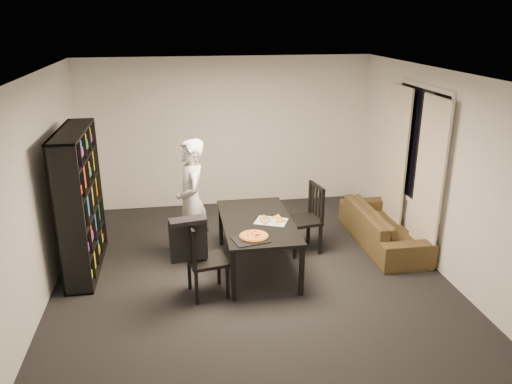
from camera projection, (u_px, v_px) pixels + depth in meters
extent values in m
cube|color=black|center=(251.00, 276.00, 6.55)|extent=(5.00, 5.50, 0.01)
cube|color=white|center=(251.00, 74.00, 5.68)|extent=(5.00, 5.50, 0.01)
cube|color=white|center=(227.00, 133.00, 8.67)|extent=(5.00, 0.01, 2.60)
cube|color=white|center=(310.00, 302.00, 3.56)|extent=(5.00, 0.01, 2.60)
cube|color=white|center=(37.00, 193.00, 5.74)|extent=(0.01, 5.50, 2.60)
cube|color=white|center=(440.00, 172.00, 6.50)|extent=(0.01, 5.50, 2.60)
cube|color=black|center=(419.00, 146.00, 6.99)|extent=(0.02, 1.40, 1.60)
cube|color=white|center=(419.00, 146.00, 6.99)|extent=(0.03, 1.52, 1.72)
cube|color=beige|center=(429.00, 182.00, 6.61)|extent=(0.03, 0.70, 2.25)
cube|color=beige|center=(396.00, 161.00, 7.58)|extent=(0.03, 0.70, 2.25)
cube|color=black|center=(80.00, 202.00, 6.46)|extent=(0.35, 1.50, 1.90)
cube|color=black|center=(257.00, 222.00, 6.56)|extent=(0.92, 1.65, 0.04)
cube|color=black|center=(234.00, 276.00, 5.89)|extent=(0.06, 0.06, 0.65)
cube|color=black|center=(302.00, 271.00, 6.01)|extent=(0.06, 0.06, 0.65)
cube|color=black|center=(221.00, 224.00, 7.34)|extent=(0.06, 0.06, 0.65)
cube|color=black|center=(276.00, 221.00, 7.47)|extent=(0.06, 0.06, 0.65)
cube|color=black|center=(207.00, 260.00, 5.99)|extent=(0.52, 0.52, 0.04)
cube|color=black|center=(190.00, 244.00, 5.84)|extent=(0.12, 0.44, 0.47)
cube|color=black|center=(189.00, 227.00, 5.77)|extent=(0.11, 0.42, 0.05)
cube|color=black|center=(228.00, 283.00, 5.97)|extent=(0.04, 0.04, 0.43)
cube|color=black|center=(219.00, 268.00, 6.30)|extent=(0.04, 0.04, 0.43)
cube|color=black|center=(197.00, 288.00, 5.84)|extent=(0.04, 0.04, 0.43)
cube|color=black|center=(189.00, 273.00, 6.18)|extent=(0.04, 0.04, 0.43)
cube|color=black|center=(302.00, 220.00, 7.11)|extent=(0.54, 0.54, 0.04)
cube|color=black|center=(316.00, 201.00, 7.09)|extent=(0.13, 0.46, 0.49)
cube|color=black|center=(317.00, 186.00, 7.01)|extent=(0.11, 0.44, 0.05)
cube|color=black|center=(284.00, 233.00, 7.31)|extent=(0.04, 0.04, 0.45)
cube|color=black|center=(295.00, 244.00, 6.96)|extent=(0.04, 0.04, 0.45)
cube|color=black|center=(308.00, 229.00, 7.43)|extent=(0.04, 0.04, 0.45)
cube|color=black|center=(320.00, 240.00, 7.08)|extent=(0.04, 0.04, 0.45)
cube|color=black|center=(188.00, 242.00, 5.83)|extent=(0.45, 0.17, 0.47)
cube|color=black|center=(187.00, 221.00, 5.74)|extent=(0.45, 0.26, 0.05)
imported|color=silver|center=(192.00, 202.00, 6.70)|extent=(0.48, 0.67, 1.73)
cube|color=black|center=(250.00, 240.00, 5.98)|extent=(0.46, 0.40, 0.01)
cylinder|color=#9A672C|center=(254.00, 236.00, 6.02)|extent=(0.35, 0.35, 0.02)
cylinder|color=orange|center=(254.00, 235.00, 6.02)|extent=(0.31, 0.31, 0.01)
cube|color=silver|center=(271.00, 221.00, 6.52)|extent=(0.49, 0.44, 0.01)
imported|color=#3F3419|center=(383.00, 226.00, 7.40)|extent=(0.74, 1.89, 0.55)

